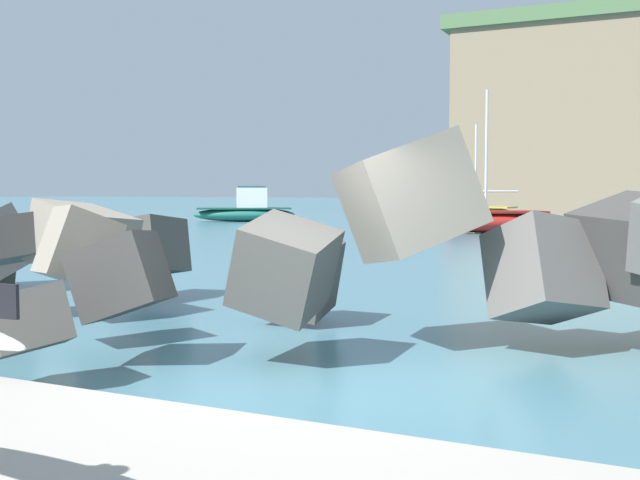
{
  "coord_description": "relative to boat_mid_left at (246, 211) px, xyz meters",
  "views": [
    {
      "loc": [
        3.26,
        -6.68,
        1.91
      ],
      "look_at": [
        -0.16,
        0.5,
        1.4
      ],
      "focal_mm": 42.87,
      "sensor_mm": 36.0,
      "label": 1
    }
  ],
  "objects": [
    {
      "name": "ground_plane",
      "position": [
        21.64,
        -34.61,
        -0.69
      ],
      "size": [
        400.0,
        400.0,
        0.0
      ],
      "primitive_type": "plane",
      "color": "#42707F"
    },
    {
      "name": "boat_mid_centre",
      "position": [
        14.06,
        3.32,
        -0.12
      ],
      "size": [
        4.44,
        2.49,
        5.83
      ],
      "color": "#EAC64C",
      "rests_on": "ground"
    },
    {
      "name": "boat_far_centre",
      "position": [
        17.04,
        -6.43,
        -0.13
      ],
      "size": [
        5.32,
        4.34,
        6.49
      ],
      "color": "maroon",
      "rests_on": "ground"
    },
    {
      "name": "breakwater_jetty",
      "position": [
        19.33,
        -32.83,
        0.48
      ],
      "size": [
        29.94,
        6.82,
        2.67
      ],
      "color": "#4C4944",
      "rests_on": "ground"
    },
    {
      "name": "boat_mid_left",
      "position": [
        0.0,
        0.0,
        0.0
      ],
      "size": [
        6.31,
        4.79,
        2.24
      ],
      "color": "#1E6656",
      "rests_on": "ground"
    }
  ]
}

